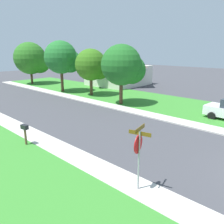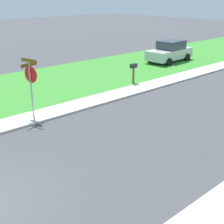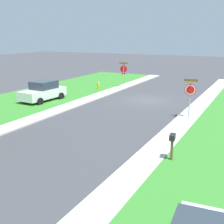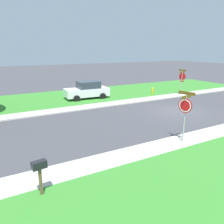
{
  "view_description": "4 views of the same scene",
  "coord_description": "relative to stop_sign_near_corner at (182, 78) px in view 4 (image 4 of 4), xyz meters",
  "views": [
    {
      "loc": [
        -11.4,
        -0.36,
        5.59
      ],
      "look_at": [
        -0.43,
        9.96,
        1.4
      ],
      "focal_mm": 36.53,
      "sensor_mm": 36.0,
      "label": 1
    },
    {
      "loc": [
        7.93,
        -2.14,
        5.49
      ],
      "look_at": [
        -0.14,
        5.14,
        1.4
      ],
      "focal_mm": 51.34,
      "sensor_mm": 36.0,
      "label": 2
    },
    {
      "loc": [
        -9.1,
        24.64,
        5.65
      ],
      "look_at": [
        -1.65,
        9.97,
        1.4
      ],
      "focal_mm": 48.06,
      "sensor_mm": 36.0,
      "label": 3
    },
    {
      "loc": [
        -12.73,
        13.18,
        4.83
      ],
      "look_at": [
        -1.98,
        7.16,
        1.4
      ],
      "focal_mm": 36.4,
      "sensor_mm": 36.0,
      "label": 4
    }
  ],
  "objects": [
    {
      "name": "fire_hydrant",
      "position": [
        1.75,
        2.43,
        -1.44
      ],
      "size": [
        0.38,
        0.22,
        0.83
      ],
      "color": "gold",
      "rests_on": "ground"
    },
    {
      "name": "stop_sign_near_corner",
      "position": [
        0.0,
        0.0,
        0.0
      ],
      "size": [
        0.9,
        0.9,
        2.77
      ],
      "color": "#9E9EA3",
      "rests_on": "ground"
    },
    {
      "name": "lawn_east",
      "position": [
        4.89,
        16.93,
        -1.84
      ],
      "size": [
        8.0,
        56.0,
        0.08
      ],
      "primitive_type": "cube",
      "color": "#38842D",
      "rests_on": "ground"
    },
    {
      "name": "sidewalk_east",
      "position": [
        0.19,
        16.93,
        -1.83
      ],
      "size": [
        1.4,
        56.0,
        0.1
      ],
      "primitive_type": "cube",
      "color": "beige",
      "rests_on": "ground"
    },
    {
      "name": "stop_sign_far_corner",
      "position": [
        -9.3,
        9.37,
        0.01
      ],
      "size": [
        0.9,
        0.9,
        2.77
      ],
      "color": "#9E9EA3",
      "rests_on": "ground"
    },
    {
      "name": "ground_plane",
      "position": [
        -4.51,
        4.93,
        -1.88
      ],
      "size": [
        120.0,
        120.0,
        0.0
      ],
      "primitive_type": "plane",
      "color": "#424247"
    },
    {
      "name": "mailbox",
      "position": [
        -10.25,
        16.92,
        -0.87
      ],
      "size": [
        0.3,
        0.51,
        1.31
      ],
      "color": "brown",
      "rests_on": "ground"
    },
    {
      "name": "sidewalk_west",
      "position": [
        -9.21,
        16.93,
        -1.83
      ],
      "size": [
        1.4,
        56.0,
        0.1
      ],
      "primitive_type": "cube",
      "color": "beige",
      "rests_on": "ground"
    },
    {
      "name": "car_white_near_corner",
      "position": [
        3.39,
        9.37,
        -1.0
      ],
      "size": [
        2.24,
        4.4,
        1.76
      ],
      "color": "white",
      "rests_on": "ground"
    }
  ]
}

